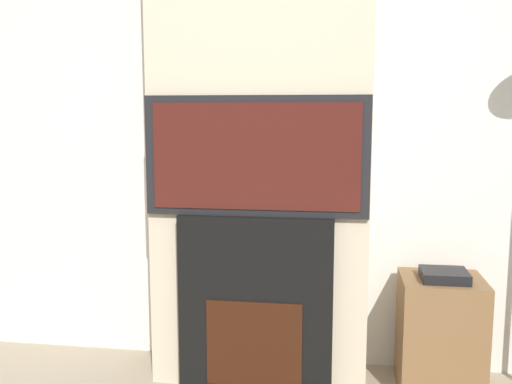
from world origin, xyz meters
The scene contains 5 objects.
wall_back centered at (0.00, 2.03, 1.35)m, with size 6.00×0.06×2.70m.
chimney_breast centered at (0.00, 1.81, 1.35)m, with size 1.10×0.38×2.70m.
fireplace centered at (0.00, 1.62, 0.45)m, with size 0.77×0.15×0.91m.
television centered at (0.00, 1.62, 1.20)m, with size 1.09×0.07×0.58m.
media_stand centered at (0.92, 1.75, 0.30)m, with size 0.40×0.37×0.64m.
Camera 1 is at (0.40, -1.11, 1.41)m, focal length 40.00 mm.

